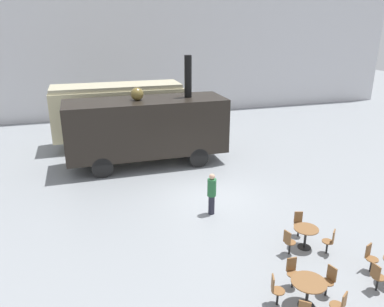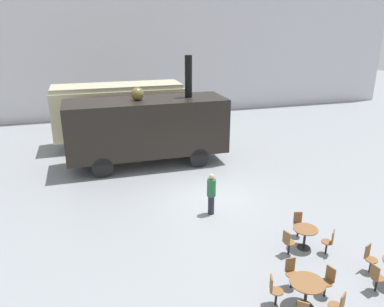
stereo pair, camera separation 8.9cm
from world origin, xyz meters
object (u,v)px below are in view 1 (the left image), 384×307
(passenger_coach_vintage, at_px, (118,110))
(steam_locomotive, at_px, (147,126))
(cafe_table_near, at_px, (308,286))
(cafe_chair_0, at_px, (340,305))
(visitor_person, at_px, (212,192))
(cafe_table_mid, at_px, (306,233))

(passenger_coach_vintage, distance_m, steam_locomotive, 3.98)
(passenger_coach_vintage, bearing_deg, cafe_table_near, -78.67)
(cafe_chair_0, bearing_deg, steam_locomotive, -21.58)
(steam_locomotive, relative_size, visitor_person, 4.81)
(cafe_table_mid, distance_m, cafe_chair_0, 3.24)
(cafe_table_mid, bearing_deg, cafe_table_near, -121.65)
(steam_locomotive, bearing_deg, visitor_person, -77.48)
(passenger_coach_vintage, bearing_deg, cafe_table_mid, -70.73)
(passenger_coach_vintage, relative_size, cafe_chair_0, 8.69)
(visitor_person, bearing_deg, cafe_chair_0, -79.38)
(cafe_table_near, height_order, cafe_table_mid, cafe_table_near)
(passenger_coach_vintage, height_order, cafe_table_near, passenger_coach_vintage)
(cafe_table_near, distance_m, cafe_chair_0, 0.84)
(passenger_coach_vintage, height_order, steam_locomotive, steam_locomotive)
(passenger_coach_vintage, relative_size, cafe_table_near, 8.28)
(cafe_table_near, relative_size, cafe_chair_0, 1.05)
(steam_locomotive, xyz_separation_m, visitor_person, (1.36, -6.12, -1.13))
(steam_locomotive, distance_m, cafe_table_mid, 9.97)
(steam_locomotive, bearing_deg, cafe_table_near, -79.91)
(cafe_table_near, bearing_deg, cafe_table_mid, 58.35)
(passenger_coach_vintage, xyz_separation_m, cafe_chair_0, (3.55, -16.13, -1.60))
(cafe_table_mid, bearing_deg, passenger_coach_vintage, 109.27)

